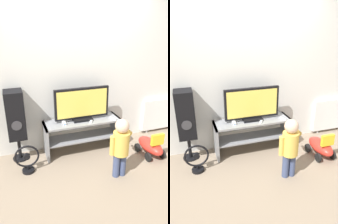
# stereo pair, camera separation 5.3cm
# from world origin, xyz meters

# --- Properties ---
(ground_plane) EXTENTS (16.00, 16.00, 0.00)m
(ground_plane) POSITION_xyz_m (0.00, 0.00, 0.00)
(ground_plane) COLOR gray
(wall_back) EXTENTS (10.00, 0.06, 2.60)m
(wall_back) POSITION_xyz_m (0.00, 0.48, 1.30)
(wall_back) COLOR silver
(wall_back) RESTS_ON ground_plane
(tv_stand) EXTENTS (1.27, 0.40, 0.56)m
(tv_stand) POSITION_xyz_m (0.00, 0.20, 0.37)
(tv_stand) COLOR gray
(tv_stand) RESTS_ON ground_plane
(television) EXTENTS (0.90, 0.20, 0.54)m
(television) POSITION_xyz_m (0.00, 0.22, 0.83)
(television) COLOR black
(television) RESTS_ON tv_stand
(game_console) EXTENTS (0.05, 0.17, 0.04)m
(game_console) POSITION_xyz_m (-0.32, 0.19, 0.58)
(game_console) COLOR white
(game_console) RESTS_ON tv_stand
(remote_primary) EXTENTS (0.09, 0.13, 0.03)m
(remote_primary) POSITION_xyz_m (0.49, 0.08, 0.57)
(remote_primary) COLOR white
(remote_primary) RESTS_ON tv_stand
(remote_secondary) EXTENTS (0.10, 0.13, 0.03)m
(remote_secondary) POSITION_xyz_m (0.11, 0.09, 0.57)
(remote_secondary) COLOR white
(remote_secondary) RESTS_ON tv_stand
(child) EXTENTS (0.33, 0.49, 0.88)m
(child) POSITION_xyz_m (0.28, -0.61, 0.52)
(child) COLOR #3F4C72
(child) RESTS_ON ground_plane
(speaker_tower) EXTENTS (0.27, 0.31, 1.14)m
(speaker_tower) POSITION_xyz_m (-1.03, 0.28, 0.74)
(speaker_tower) COLOR black
(speaker_tower) RESTS_ON ground_plane
(floor_fan) EXTENTS (0.35, 0.18, 0.44)m
(floor_fan) POSITION_xyz_m (-0.95, -0.11, 0.20)
(floor_fan) COLOR black
(floor_fan) RESTS_ON ground_plane
(ride_on_toy) EXTENTS (0.31, 0.56, 0.45)m
(ride_on_toy) POSITION_xyz_m (1.01, -0.31, 0.17)
(ride_on_toy) COLOR red
(ride_on_toy) RESTS_ON ground_plane
(radiator) EXTENTS (0.83, 0.08, 0.67)m
(radiator) POSITION_xyz_m (1.72, 0.41, 0.36)
(radiator) COLOR white
(radiator) RESTS_ON ground_plane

